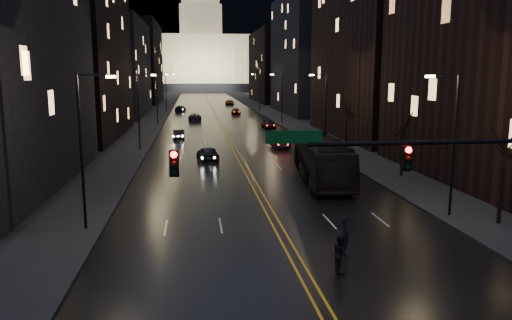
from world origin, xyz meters
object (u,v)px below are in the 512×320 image
object	(u,v)px
oncoming_car_b	(178,134)
pedestrian_a	(345,235)
pedestrian_b	(341,254)
bus	(322,160)
oncoming_car_a	(208,154)
traffic_signal	(463,169)
receding_car_a	(280,143)

from	to	relation	value
oncoming_car_b	pedestrian_a	distance (m)	46.30
pedestrian_b	pedestrian_a	bearing A→B (deg)	-19.46
bus	pedestrian_b	bearing A→B (deg)	-97.39
oncoming_car_a	pedestrian_a	size ratio (longest dim) A/B	2.34
pedestrian_a	pedestrian_b	bearing A→B (deg)	154.34
bus	pedestrian_a	xyz separation A→B (m)	(-3.20, -16.75, -0.85)
bus	oncoming_car_a	xyz separation A→B (m)	(-9.12, 11.01, -1.05)
bus	oncoming_car_b	xyz separation A→B (m)	(-12.58, 28.58, -1.14)
traffic_signal	pedestrian_b	bearing A→B (deg)	150.96
bus	oncoming_car_a	bearing A→B (deg)	134.31
traffic_signal	pedestrian_b	xyz separation A→B (m)	(-4.22, 2.34, -4.23)
oncoming_car_a	oncoming_car_b	size ratio (longest dim) A/B	1.09
receding_car_a	pedestrian_a	bearing A→B (deg)	-101.87
receding_car_a	pedestrian_b	world-z (taller)	pedestrian_b
traffic_signal	pedestrian_b	world-z (taller)	traffic_signal
traffic_signal	bus	bearing A→B (deg)	90.48
receding_car_a	oncoming_car_b	bearing A→B (deg)	134.04
bus	pedestrian_a	bearing A→B (deg)	-96.13
bus	traffic_signal	bearing A→B (deg)	-84.86
traffic_signal	oncoming_car_a	size ratio (longest dim) A/B	3.76
traffic_signal	pedestrian_b	distance (m)	6.42
oncoming_car_b	pedestrian_b	world-z (taller)	pedestrian_b
oncoming_car_b	receding_car_a	bearing A→B (deg)	137.53
bus	receding_car_a	size ratio (longest dim) A/B	3.15
pedestrian_a	oncoming_car_b	bearing A→B (deg)	7.36
pedestrian_b	traffic_signal	bearing A→B (deg)	-117.19
oncoming_car_a	oncoming_car_b	distance (m)	17.91
traffic_signal	oncoming_car_b	bearing A→B (deg)	104.36
bus	pedestrian_a	world-z (taller)	bus
oncoming_car_a	pedestrian_a	world-z (taller)	pedestrian_a
receding_car_a	pedestrian_a	distance (m)	35.56
oncoming_car_a	pedestrian_a	bearing A→B (deg)	94.11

